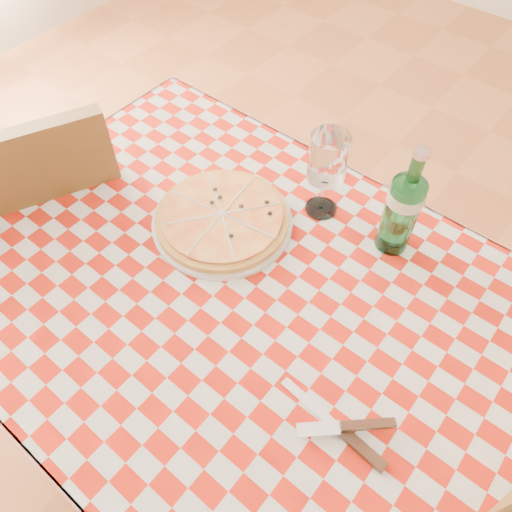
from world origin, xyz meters
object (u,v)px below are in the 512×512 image
at_px(wine_glass, 326,176).
at_px(chair_far, 51,230).
at_px(dining_table, 246,323).
at_px(pizza_plate, 222,218).
at_px(water_bottle, 404,202).

bearing_deg(wine_glass, chair_far, -150.35).
xyz_separation_m(dining_table, pizza_plate, (-0.16, 0.12, 0.12)).
bearing_deg(pizza_plate, dining_table, -36.00).
height_order(chair_far, pizza_plate, chair_far).
bearing_deg(dining_table, wine_glass, 93.90).
bearing_deg(chair_far, wine_glass, -126.00).
bearing_deg(pizza_plate, wine_glass, 50.52).
bearing_deg(dining_table, pizza_plate, 144.00).
xyz_separation_m(chair_far, water_bottle, (0.80, 0.37, 0.35)).
height_order(water_bottle, wine_glass, water_bottle).
xyz_separation_m(dining_table, chair_far, (-0.65, -0.07, -0.12)).
relative_size(chair_far, pizza_plate, 3.04).
xyz_separation_m(chair_far, wine_glass, (0.63, 0.36, 0.32)).
height_order(chair_far, water_bottle, water_bottle).
bearing_deg(pizza_plate, water_bottle, 30.31).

